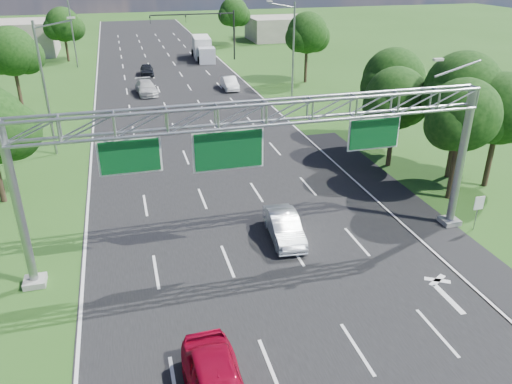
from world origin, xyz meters
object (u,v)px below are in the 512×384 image
object	(u,v)px
traffic_signal	(210,24)
silver_sedan	(284,227)
regulatory_sign	(479,206)
sign_gantry	(266,125)
box_truck	(203,49)

from	to	relation	value
traffic_signal	silver_sedan	world-z (taller)	traffic_signal
regulatory_sign	traffic_signal	xyz separation A→B (m)	(-4.92, 54.02, 3.66)
regulatory_sign	traffic_signal	bearing A→B (deg)	95.20
sign_gantry	silver_sedan	bearing A→B (deg)	34.37
regulatory_sign	silver_sedan	bearing A→B (deg)	169.69
regulatory_sign	silver_sedan	world-z (taller)	regulatory_sign
sign_gantry	box_truck	size ratio (longest dim) A/B	2.75
traffic_signal	silver_sedan	distance (m)	52.58
sign_gantry	traffic_signal	world-z (taller)	sign_gantry
regulatory_sign	box_truck	distance (m)	55.65
regulatory_sign	box_truck	size ratio (longest dim) A/B	0.25
silver_sedan	regulatory_sign	bearing A→B (deg)	-5.81
traffic_signal	box_truck	size ratio (longest dim) A/B	1.43
silver_sedan	box_truck	distance (m)	53.61
box_truck	silver_sedan	bearing A→B (deg)	-90.58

